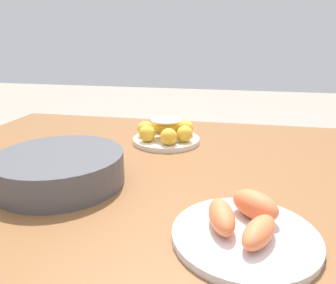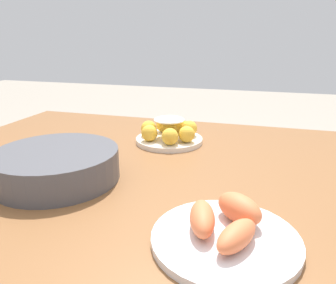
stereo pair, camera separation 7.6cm
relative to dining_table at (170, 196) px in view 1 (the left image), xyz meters
name	(u,v)px [view 1 (the left image)]	position (x,y,z in m)	size (l,w,h in m)	color
dining_table	(170,196)	(0.00, 0.00, 0.00)	(1.50, 1.06, 0.72)	brown
cake_plate	(166,133)	(0.06, -0.23, 0.11)	(0.22, 0.22, 0.09)	silver
serving_bowl	(60,167)	(0.24, 0.13, 0.12)	(0.30, 0.30, 0.08)	#4C4C51
seafood_platter	(245,227)	(-0.19, 0.27, 0.10)	(0.26, 0.26, 0.07)	silver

